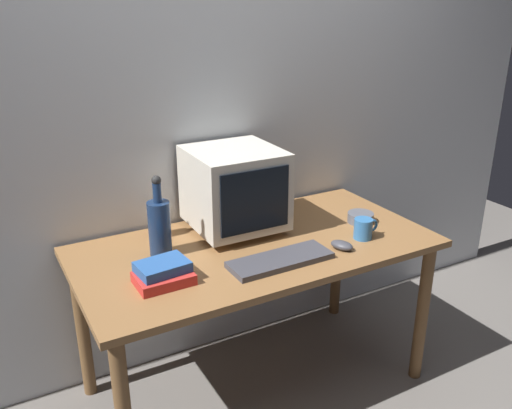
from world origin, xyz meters
TOP-DOWN VIEW (x-y plane):
  - ground_plane at (0.00, 0.00)m, footprint 6.00×6.00m
  - back_wall at (0.00, 0.44)m, footprint 4.00×0.08m
  - desk at (0.00, 0.00)m, footprint 1.51×0.76m
  - crt_monitor at (-0.01, 0.18)m, footprint 0.39×0.39m
  - keyboard at (-0.00, -0.20)m, footprint 0.42×0.15m
  - computer_mouse at (0.29, -0.22)m, footprint 0.09×0.12m
  - bottle_tall at (-0.38, 0.10)m, footprint 0.09×0.09m
  - bottle_short at (-0.33, 0.28)m, footprint 0.07×0.07m
  - book_stack at (-0.46, -0.12)m, footprint 0.21×0.17m
  - mug at (0.44, -0.17)m, footprint 0.12×0.08m
  - cd_spindle at (0.54, -0.03)m, footprint 0.12×0.12m

SIDE VIEW (x-z plane):
  - ground_plane at x=0.00m, z-range 0.00..0.00m
  - desk at x=0.00m, z-range 0.28..1.00m
  - keyboard at x=0.00m, z-range 0.73..0.75m
  - computer_mouse at x=0.29m, z-range 0.73..0.76m
  - cd_spindle at x=0.54m, z-range 0.73..0.77m
  - book_stack at x=-0.46m, z-range 0.72..0.80m
  - mug at x=0.44m, z-range 0.73..0.82m
  - bottle_short at x=-0.33m, z-range 0.70..0.91m
  - bottle_tall at x=-0.38m, z-range 0.68..1.02m
  - crt_monitor at x=-0.01m, z-range 0.73..1.10m
  - back_wall at x=0.00m, z-range 0.00..2.50m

